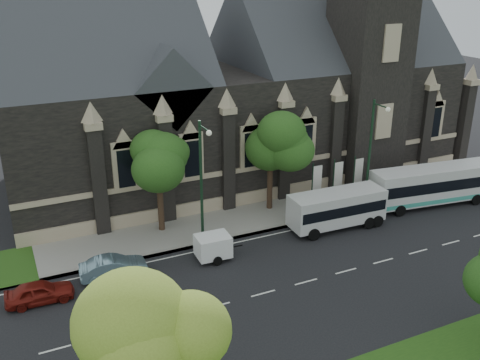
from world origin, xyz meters
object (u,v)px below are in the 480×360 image
tree_walk_left (160,157)px  car_far_red (40,292)px  shuttle_bus (337,207)px  banner_flag_right (357,174)px  banner_flag_center (336,178)px  sedan (113,267)px  street_lamp_near (372,150)px  tree_park_near (160,325)px  tour_coach (435,184)px  box_trailer (213,246)px  banner_flag_left (315,182)px  tree_walk_right (272,139)px  street_lamp_mid (202,178)px

tree_walk_left → car_far_red: bearing=-147.6°
shuttle_bus → banner_flag_right: bearing=41.1°
banner_flag_right → banner_flag_center: bearing=180.0°
banner_flag_center → shuttle_bus: (-2.27, -3.45, -0.75)m
tree_walk_left → shuttle_bus: size_ratio=1.03×
sedan → banner_flag_right: bearing=-76.5°
street_lamp_near → banner_flag_center: bearing=131.9°
tree_park_near → tour_coach: bearing=27.8°
banner_flag_right → box_trailer: 15.03m
street_lamp_near → banner_flag_left: bearing=152.8°
tree_park_near → banner_flag_center: (20.06, 17.77, -4.03)m
banner_flag_center → banner_flag_right: same height
banner_flag_center → box_trailer: (-12.43, -3.94, -1.40)m
tree_park_near → box_trailer: 16.70m
tour_coach → sedan: bearing=-172.5°
tree_walk_left → street_lamp_near: size_ratio=0.85×
tree_walk_left → street_lamp_near: street_lamp_near is taller
tree_park_near → tour_coach: (27.48, 14.46, -4.65)m
banner_flag_right → sedan: 21.27m
tree_walk_right → tree_park_near: bearing=-127.6°
tree_walk_right → box_trailer: tree_walk_right is taller
street_lamp_mid → shuttle_bus: (10.02, -1.54, -3.48)m
tree_walk_left → car_far_red: (-9.37, -5.94, -5.08)m
tree_walk_left → sedan: size_ratio=1.84×
tree_park_near → shuttle_bus: tree_park_near is taller
street_lamp_mid → banner_flag_center: size_ratio=2.25×
box_trailer → shuttle_bus: bearing=5.2°
banner_flag_left → box_trailer: banner_flag_left is taller
street_lamp_mid → sedan: street_lamp_mid is taller
street_lamp_near → banner_flag_right: 3.34m
tree_park_near → banner_flag_center: 27.10m
banner_flag_right → tour_coach: 6.38m
street_lamp_mid → box_trailer: street_lamp_mid is taller
banner_flag_left → shuttle_bus: bearing=-94.4°
tree_park_near → tree_walk_right: 24.58m
tree_park_near → box_trailer: bearing=61.1°
shuttle_bus → sedan: (-16.68, 0.13, -0.95)m
street_lamp_mid → sedan: bearing=-168.0°
banner_flag_center → sedan: (-18.94, -3.32, -1.70)m
street_lamp_near → banner_flag_right: (0.29, 1.91, -2.73)m
banner_flag_left → car_far_red: bearing=-168.8°
shuttle_bus → sedan: bearing=-178.3°
tree_park_near → banner_flag_left: tree_park_near is taller
tree_walk_left → tour_coach: bearing=-13.1°
box_trailer → sedan: 6.55m
tree_park_near → tree_walk_right: bearing=52.4°
street_lamp_near → box_trailer: (-14.14, -2.04, -4.13)m
street_lamp_mid → box_trailer: bearing=-94.0°
tree_park_near → box_trailer: (7.63, 13.83, -5.44)m
banner_flag_center → banner_flag_right: bearing=0.0°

